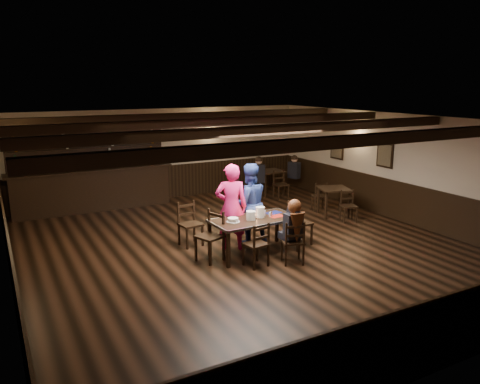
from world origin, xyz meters
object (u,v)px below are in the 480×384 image
chair_near_right (294,239)px  bar_counter (92,184)px  cake (233,220)px  chair_near_left (258,242)px  man_blue (249,204)px  dining_table (255,222)px  woman_pink (231,207)px

chair_near_right → bar_counter: 6.54m
cake → chair_near_left: bearing=-73.1°
chair_near_left → cake: size_ratio=3.31×
chair_near_left → bar_counter: bar_counter is taller
chair_near_left → man_blue: man_blue is taller
dining_table → man_blue: man_blue is taller
dining_table → bar_counter: size_ratio=0.42×
dining_table → chair_near_right: size_ratio=2.09×
man_blue → cake: (-0.74, -0.67, -0.09)m
chair_near_left → woman_pink: 1.21m
chair_near_right → woman_pink: 1.55m
dining_table → woman_pink: size_ratio=0.99×
chair_near_left → man_blue: 1.48m
dining_table → chair_near_left: (-0.30, -0.66, -0.17)m
chair_near_right → man_blue: (-0.13, 1.52, 0.38)m
dining_table → chair_near_left: size_ratio=2.08×
woman_pink → man_blue: (0.52, 0.18, -0.03)m
chair_near_left → woman_pink: (0.02, 1.14, 0.40)m
cake → dining_table: bearing=0.6°
woman_pink → bar_counter: 5.04m
dining_table → chair_near_right: (0.37, -0.86, -0.18)m
dining_table → bar_counter: bearing=113.1°
man_blue → cake: size_ratio=6.69×
dining_table → cake: (-0.50, -0.01, 0.10)m
chair_near_left → man_blue: bearing=67.8°
cake → bar_counter: bearing=108.3°
chair_near_left → woman_pink: woman_pink is taller
chair_near_left → bar_counter: bearing=108.1°
dining_table → man_blue: bearing=70.0°
chair_near_left → chair_near_right: bearing=-16.8°
chair_near_right → cake: bearing=135.4°
chair_near_left → bar_counter: (-1.90, 5.80, 0.21)m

